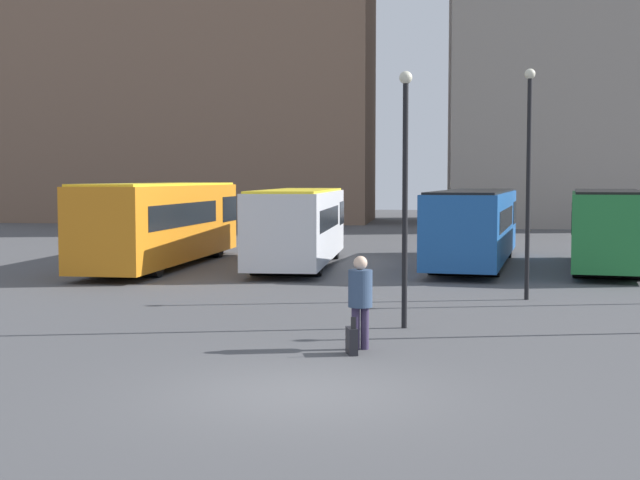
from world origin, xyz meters
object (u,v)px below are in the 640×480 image
Objects in this scene: bus_0 at (164,221)px; bus_2 at (475,224)px; bus_3 at (608,226)px; lamp_post_1 at (405,178)px; traveler at (360,294)px; suitcase at (352,341)px; lamp_post_0 at (529,166)px; bus_1 at (299,224)px.

bus_0 is 11.65m from bus_2.
bus_3 is 15.17m from lamp_post_1.
traveler is 2.48× the size of suitcase.
lamp_post_0 is (12.52, -7.82, 1.91)m from bus_0.
bus_2 is at bearing 81.72° from lamp_post_1.
bus_0 reaches higher than suitcase.
lamp_post_0 is at bearing 165.17° from bus_3.
bus_3 is 18.25m from suitcase.
bus_1 is 16.24m from traveler.
bus_3 is 17.70m from traveler.
bus_0 is at bearing 100.76° from bus_3.
bus_3 is 13.90× the size of suitcase.
bus_1 is at bearing -83.43° from bus_0.
bus_1 is at bearing -3.42° from traveler.
lamp_post_1 is (-2.11, -14.49, 1.72)m from bus_2.
bus_1 reaches higher than bus_2.
bus_2 is at bearing -80.70° from bus_1.
bus_2 is 17.28m from traveler.
lamp_post_1 reaches higher than suitcase.
traveler is 0.96m from suitcase.
lamp_post_0 reaches higher than bus_0.
bus_0 is 16.18m from bus_3.
lamp_post_0 is (-3.65, -8.48, 2.04)m from bus_3.
traveler reaches higher than suitcase.
bus_1 reaches higher than traveler.
lamp_post_0 reaches higher than bus_3.
bus_2 is 17.84m from suitcase.
traveler is at bearing -149.11° from bus_0.
bus_0 is at bearing 93.80° from bus_1.
bus_3 is at bearing -41.41° from traveler.
bus_0 is 17.66m from traveler.
bus_2 is 1.21× the size of bus_3.
bus_0 is 5.06m from bus_1.
bus_1 is 14.49× the size of suitcase.
bus_1 reaches higher than suitcase.
lamp_post_1 reaches higher than bus_0.
bus_2 is 16.87× the size of suitcase.
lamp_post_0 is at bearing -42.55° from suitcase.
bus_1 is 11.13m from bus_3.
bus_2 is at bearing -25.95° from suitcase.
lamp_post_0 reaches higher than bus_1.
traveler is (-2.85, -17.04, -0.49)m from bus_2.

